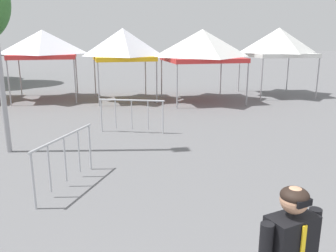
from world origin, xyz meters
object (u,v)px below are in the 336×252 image
at_px(canopy_tent_far_left, 123,44).
at_px(canopy_tent_behind_center, 202,45).
at_px(crowd_barrier_by_lift, 65,151).
at_px(crowd_barrier_mid_lot, 132,109).
at_px(canopy_tent_behind_right, 278,42).
at_px(canopy_tent_behind_left, 43,44).

xyz_separation_m(canopy_tent_far_left, canopy_tent_behind_center, (3.59, -0.93, -0.04)).
xyz_separation_m(crowd_barrier_by_lift, crowd_barrier_mid_lot, (1.75, 3.88, 0.00)).
bearing_deg(crowd_barrier_by_lift, canopy_tent_behind_right, 44.75).
bearing_deg(canopy_tent_behind_right, canopy_tent_behind_left, 174.87).
height_order(canopy_tent_behind_right, crowd_barrier_mid_lot, canopy_tent_behind_right).
bearing_deg(crowd_barrier_mid_lot, canopy_tent_far_left, 87.17).
height_order(canopy_tent_far_left, canopy_tent_behind_right, canopy_tent_behind_right).
relative_size(canopy_tent_behind_left, canopy_tent_far_left, 0.98).
bearing_deg(canopy_tent_behind_center, crowd_barrier_by_lift, -121.98).
relative_size(canopy_tent_far_left, crowd_barrier_by_lift, 1.81).
xyz_separation_m(canopy_tent_behind_left, crowd_barrier_by_lift, (1.66, -10.96, -1.90)).
bearing_deg(canopy_tent_behind_center, crowd_barrier_mid_lot, -127.03).
bearing_deg(canopy_tent_behind_left, canopy_tent_behind_center, -14.78).
xyz_separation_m(canopy_tent_behind_center, canopy_tent_behind_right, (4.36, 0.88, 0.12)).
bearing_deg(crowd_barrier_mid_lot, canopy_tent_behind_center, 52.97).
bearing_deg(canopy_tent_behind_left, canopy_tent_behind_right, -5.13).
distance_m(canopy_tent_far_left, canopy_tent_behind_center, 3.71).
bearing_deg(crowd_barrier_by_lift, canopy_tent_far_left, 78.38).
height_order(canopy_tent_far_left, crowd_barrier_by_lift, canopy_tent_far_left).
xyz_separation_m(canopy_tent_behind_center, crowd_barrier_mid_lot, (-3.89, -5.16, -1.85)).
height_order(canopy_tent_far_left, canopy_tent_behind_center, canopy_tent_far_left).
distance_m(canopy_tent_far_left, crowd_barrier_mid_lot, 6.39).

